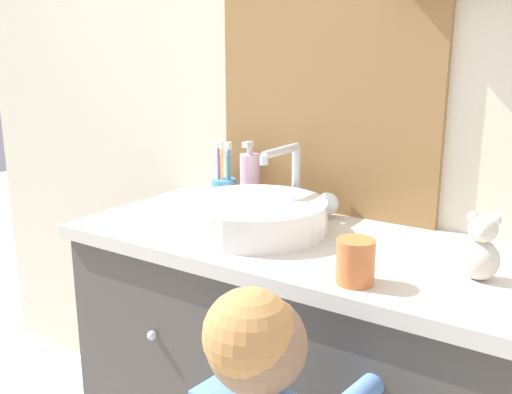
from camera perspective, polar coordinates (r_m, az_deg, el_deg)
The scene contains 7 objects.
wall_back at distance 1.58m, azimuth 10.30°, elevation 14.80°, with size 3.20×0.18×2.50m.
vanity_counter at distance 1.59m, azimuth 3.65°, elevation -18.22°, with size 1.14×0.52×0.83m.
sink_basin at distance 1.44m, azimuth 0.06°, elevation -1.74°, with size 0.37×0.42×0.20m.
toothbrush_holder at distance 1.72m, azimuth -3.24°, elevation 1.01°, with size 0.07×0.07×0.19m.
soap_dispenser at distance 1.67m, azimuth -0.63°, elevation 1.80°, with size 0.06×0.06×0.19m.
teddy_bear at distance 1.21m, azimuth 21.58°, elevation -4.81°, with size 0.08×0.06×0.14m.
drinking_cup at distance 1.14m, azimuth 9.91°, elevation -6.37°, with size 0.08×0.08×0.09m, color orange.
Camera 1 is at (0.66, -0.83, 1.27)m, focal length 40.00 mm.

